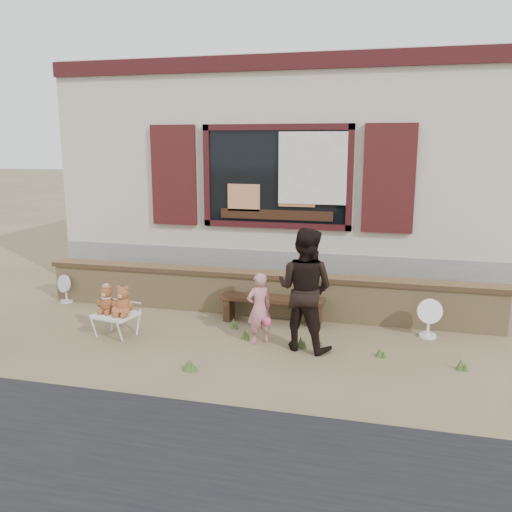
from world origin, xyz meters
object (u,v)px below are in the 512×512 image
(bench, at_px, (272,304))
(teddy_bear_right, at_px, (123,300))
(adult, at_px, (305,289))
(folding_chair, at_px, (116,316))
(teddy_bear_left, at_px, (107,298))
(child, at_px, (259,308))

(bench, height_order, teddy_bear_right, teddy_bear_right)
(bench, relative_size, adult, 0.97)
(folding_chair, relative_size, teddy_bear_right, 1.41)
(bench, xyz_separation_m, teddy_bear_right, (-1.82, -1.10, 0.24))
(bench, xyz_separation_m, folding_chair, (-1.96, -1.07, 0.00))
(teddy_bear_left, height_order, teddy_bear_right, teddy_bear_right)
(teddy_bear_right, height_order, adult, adult)
(teddy_bear_right, bearing_deg, bench, 41.86)
(bench, distance_m, teddy_bear_left, 2.35)
(bench, distance_m, child, 0.87)
(folding_chair, relative_size, child, 0.62)
(teddy_bear_left, height_order, adult, adult)
(folding_chair, relative_size, adult, 0.38)
(teddy_bear_left, bearing_deg, child, 16.11)
(folding_chair, bearing_deg, teddy_bear_left, 180.00)
(teddy_bear_right, relative_size, child, 0.44)
(folding_chair, bearing_deg, adult, 14.99)
(teddy_bear_right, bearing_deg, child, 18.53)
(folding_chair, xyz_separation_m, adult, (2.57, 0.19, 0.50))
(child, bearing_deg, bench, -126.63)
(teddy_bear_right, distance_m, adult, 2.46)
(teddy_bear_right, distance_m, child, 1.85)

